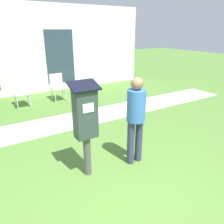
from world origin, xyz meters
The scene contains 7 objects.
ground_plane centered at (0.00, 0.00, 0.00)m, with size 40.00×40.00×0.00m, color #517A33.
sidewalk centered at (0.00, 3.13, 0.01)m, with size 12.00×1.10×0.02m.
building_facade centered at (0.00, 6.54, 1.60)m, with size 10.00×0.26×3.20m.
parking_meter centered at (-0.15, 0.84, 1.02)m, with size 0.44×0.31×1.59m.
person_standing centered at (0.75, 0.73, 0.93)m, with size 0.32×0.32×1.58m.
outdoor_chair_left centered at (-0.39, 5.10, 0.53)m, with size 0.44×0.44×0.90m.
outdoor_chair_middle centered at (0.80, 5.15, 0.53)m, with size 0.44×0.44×0.90m.
Camera 1 is at (-1.43, -2.02, 2.30)m, focal length 35.00 mm.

